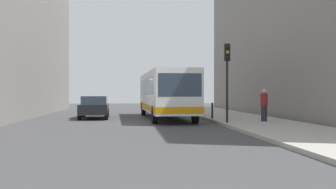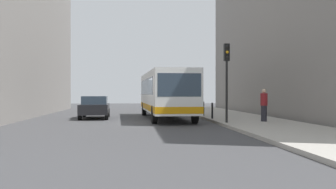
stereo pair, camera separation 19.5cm
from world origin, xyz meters
TOP-DOWN VIEW (x-y plane):
  - ground_plane at (0.00, 0.00)m, footprint 80.00×80.00m
  - sidewalk at (5.40, 0.00)m, footprint 4.40×40.00m
  - building_right at (11.50, 4.00)m, footprint 7.00×32.00m
  - bus at (0.83, 2.96)m, footprint 2.97×11.11m
  - car_beside_bus at (-3.82, 3.67)m, footprint 1.98×4.46m
  - traffic_light at (3.55, -2.49)m, footprint 0.28×0.33m
  - bollard_near at (3.45, 0.59)m, footprint 0.11×0.11m
  - bollard_mid at (3.45, 3.39)m, footprint 0.11×0.11m
  - pedestrian_near_signal at (5.76, -1.91)m, footprint 0.38×0.38m

SIDE VIEW (x-z plane):
  - ground_plane at x=0.00m, z-range 0.00..0.00m
  - sidewalk at x=5.40m, z-range 0.00..0.15m
  - bollard_near at x=3.45m, z-range 0.15..1.10m
  - bollard_mid at x=3.45m, z-range 0.15..1.10m
  - car_beside_bus at x=-3.82m, z-range 0.04..1.52m
  - pedestrian_near_signal at x=5.76m, z-range 0.15..1.91m
  - bus at x=0.83m, z-range 0.23..3.23m
  - traffic_light at x=3.55m, z-range 0.96..5.06m
  - building_right at x=11.50m, z-range 0.00..14.43m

